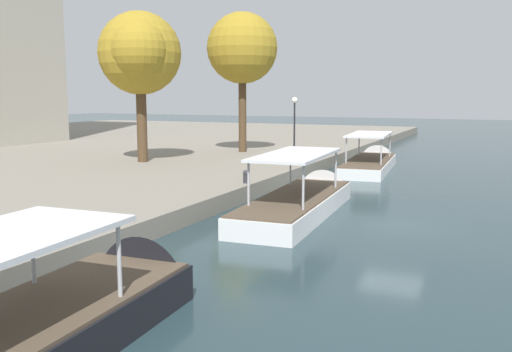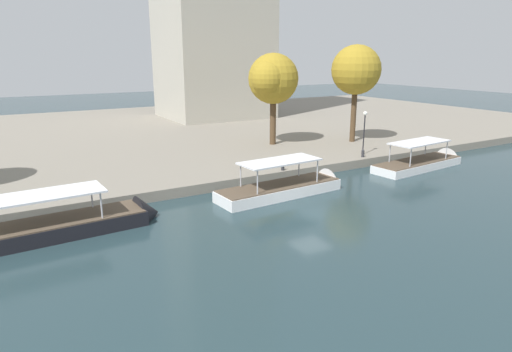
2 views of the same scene
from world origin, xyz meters
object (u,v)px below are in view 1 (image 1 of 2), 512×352
at_px(tour_boat_2, 371,165).
at_px(mooring_bollard_1, 246,176).
at_px(tree_0, 241,48).
at_px(lamp_post, 294,120).
at_px(tree_1, 138,53).
at_px(mooring_bollard_0, 302,156).
at_px(tour_boat_1, 302,205).

bearing_deg(tour_boat_2, mooring_bollard_1, 162.01).
relative_size(tour_boat_2, tree_0, 1.07).
relative_size(lamp_post, tree_1, 0.44).
xyz_separation_m(lamp_post, tree_0, (3.87, 5.98, 5.39)).
bearing_deg(tree_1, mooring_bollard_0, -65.48).
xyz_separation_m(mooring_bollard_0, mooring_bollard_1, (-9.81, -0.39, -0.04)).
distance_m(tour_boat_2, tree_0, 13.71).
xyz_separation_m(mooring_bollard_0, lamp_post, (0.87, 0.92, 2.39)).
bearing_deg(mooring_bollard_0, tree_0, 55.52).
relative_size(tour_boat_1, tree_0, 1.06).
bearing_deg(mooring_bollard_0, tour_boat_2, -37.90).
relative_size(mooring_bollard_0, mooring_bollard_1, 1.10).
height_order(mooring_bollard_0, lamp_post, lamp_post).
height_order(mooring_bollard_1, tree_1, tree_1).
height_order(tour_boat_2, tree_0, tree_0).
relative_size(mooring_bollard_1, tree_1, 0.07).
distance_m(tour_boat_1, tree_0, 21.58).
bearing_deg(lamp_post, tour_boat_1, -157.99).
bearing_deg(tour_boat_1, lamp_post, 18.47).
bearing_deg(tree_1, tour_boat_2, -55.87).
xyz_separation_m(tour_boat_2, tree_0, (0.06, 10.55, 8.76)).
xyz_separation_m(mooring_bollard_0, tree_1, (-4.55, 9.98, 6.87)).
bearing_deg(mooring_bollard_0, lamp_post, 46.72).
bearing_deg(mooring_bollard_1, mooring_bollard_0, 2.28).
distance_m(tour_boat_1, tree_1, 17.61).
height_order(tour_boat_1, lamp_post, lamp_post).
bearing_deg(mooring_bollard_1, tree_1, 63.08).
bearing_deg(tree_1, tree_0, -18.32).
distance_m(tour_boat_1, mooring_bollard_0, 12.39).
relative_size(lamp_post, tree_0, 0.40).
bearing_deg(tree_1, tour_boat_1, -116.66).
distance_m(mooring_bollard_0, tree_0, 11.43).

